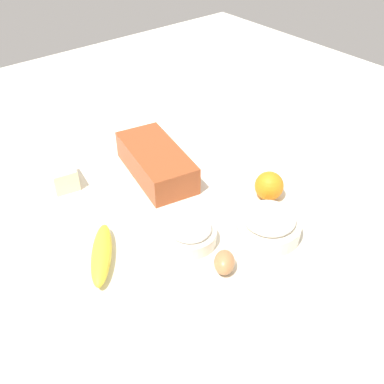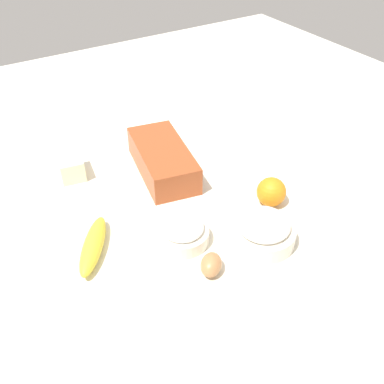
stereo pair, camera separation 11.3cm
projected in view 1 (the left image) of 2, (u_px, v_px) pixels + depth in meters
The scene contains 8 objects.
ground_plane at pixel (192, 207), 1.16m from camera, with size 2.40×2.40×0.02m, color silver.
loaf_pan at pixel (156, 161), 1.24m from camera, with size 0.30×0.18×0.08m.
flour_bowl at pixel (268, 224), 1.04m from camera, with size 0.15×0.15×0.07m.
sugar_bowl at pixel (190, 233), 1.03m from camera, with size 0.12×0.12×0.06m.
banana at pixel (102, 254), 0.99m from camera, with size 0.19×0.04×0.04m, color yellow.
orange_fruit at pixel (269, 186), 1.15m from camera, with size 0.08×0.08×0.08m, color orange.
butter_block at pixel (63, 176), 1.20m from camera, with size 0.09×0.06×0.06m, color #F4EDB2.
egg_near_butter at pixel (224, 262), 0.96m from camera, with size 0.05×0.05×0.06m, color #B47A49.
Camera 1 is at (0.69, -0.56, 0.74)m, focal length 41.69 mm.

